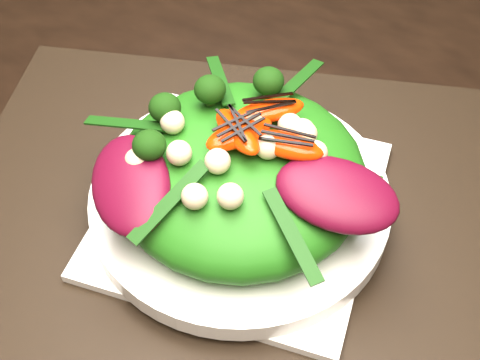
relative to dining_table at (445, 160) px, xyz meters
The scene contains 10 objects.
dining_table is the anchor object (origin of this frame).
placemat 0.22m from the dining_table, 129.32° to the right, with size 0.52×0.39×0.00m, color black.
plate_base 0.22m from the dining_table, 129.32° to the right, with size 0.23×0.23×0.01m, color white.
salad_bowl 0.23m from the dining_table, 129.32° to the right, with size 0.26×0.26×0.02m, color white.
lettuce_mound 0.24m from the dining_table, 129.32° to the right, with size 0.21×0.21×0.07m, color #256713.
radicchio_leaf 0.21m from the dining_table, 106.91° to the right, with size 0.10×0.06×0.02m, color #480719.
orange_segment 0.24m from the dining_table, 134.38° to the right, with size 0.06×0.02×0.02m, color #EF2903.
broccoli_floret 0.27m from the dining_table, 140.62° to the right, with size 0.04×0.04×0.04m, color black.
macadamia_nut 0.28m from the dining_table, 115.23° to the right, with size 0.02×0.02×0.02m, color #C5BC8B.
balsamic_drizzle 0.25m from the dining_table, 134.38° to the right, with size 0.04×0.00×0.00m, color black.
Camera 1 is at (0.03, -0.48, 1.21)m, focal length 48.00 mm.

